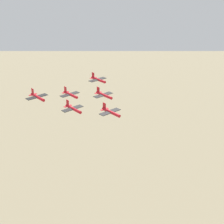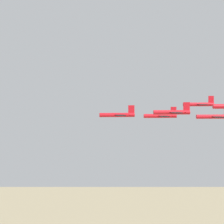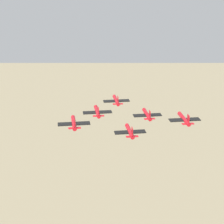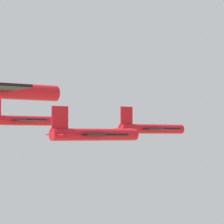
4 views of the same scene
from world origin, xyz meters
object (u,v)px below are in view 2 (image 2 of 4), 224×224
Objects in this scene: jet_2 at (161,116)px; jet_5 at (200,104)px; jet_1 at (173,112)px; jet_4 at (215,116)px; jet_0 at (118,115)px.

jet_5 reaches higher than jet_2.
jet_5 reaches higher than jet_1.
jet_5 reaches higher than jet_4.
jet_0 is at bearing 90.00° from jet_4.
jet_2 is at bearing -59.53° from jet_0.
jet_5 reaches higher than jet_0.
jet_4 is (27.36, -13.09, -0.68)m from jet_0.
jet_2 is 17.93m from jet_5.
jet_1 is 17.95m from jet_2.
jet_1 is 1.00× the size of jet_5.
jet_0 is at bearing 120.47° from jet_2.
jet_2 is 17.60m from jet_4.
jet_1 is at bearing 180.00° from jet_2.
jet_1 is 17.69m from jet_4.
jet_0 is 17.63m from jet_1.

